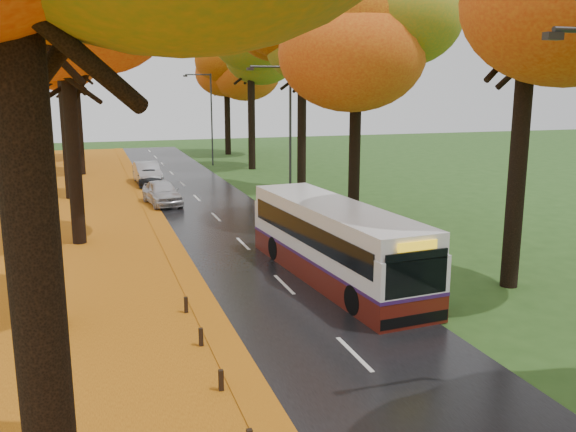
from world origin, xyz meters
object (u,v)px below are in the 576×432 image
bus (334,240)px  car_white (162,192)px  car_dark (149,177)px  car_silver (147,173)px  streetlamp_far (209,112)px  streetlamp_mid (286,128)px

bus → car_white: (-4.24, 16.34, -0.70)m
bus → car_dark: 24.31m
car_dark → car_silver: bearing=90.8°
car_white → car_dark: size_ratio=1.08×
streetlamp_far → car_white: size_ratio=1.89×
bus → streetlamp_far: bearing=82.0°
streetlamp_far → bus: streetlamp_far is taller
car_white → streetlamp_far: bearing=62.7°
car_dark → bus: bearing=-79.0°
car_white → car_dark: (-0.05, 7.58, -0.15)m
car_silver → streetlamp_far: bearing=52.2°
streetlamp_mid → car_silver: 15.02m
streetlamp_far → car_dark: 12.47m
streetlamp_mid → car_dark: size_ratio=2.04×
car_silver → car_dark: car_silver is taller
streetlamp_far → car_silver: streetlamp_far is taller
bus → car_dark: (-4.29, 23.91, -0.86)m
car_white → car_silver: size_ratio=0.91×
streetlamp_far → car_silver: bearing=-125.2°
streetlamp_mid → car_white: bearing=144.4°
streetlamp_mid → car_white: 8.64m
bus → car_silver: bearing=95.1°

